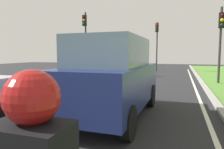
% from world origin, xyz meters
% --- Properties ---
extents(ground_plane, '(60.00, 60.00, 0.00)m').
position_xyz_m(ground_plane, '(0.00, 14.00, 0.00)').
color(ground_plane, '#262628').
extents(lane_line_center, '(0.12, 32.00, 0.01)m').
position_xyz_m(lane_line_center, '(-0.70, 14.00, 0.00)').
color(lane_line_center, silver).
rests_on(lane_line_center, ground).
extents(lane_line_right_edge, '(0.12, 32.00, 0.01)m').
position_xyz_m(lane_line_right_edge, '(3.60, 14.00, 0.00)').
color(lane_line_right_edge, silver).
rests_on(lane_line_right_edge, ground).
extents(curb_right, '(0.24, 48.00, 0.12)m').
position_xyz_m(curb_right, '(4.10, 14.00, 0.06)').
color(curb_right, '#9E9B93').
rests_on(curb_right, ground).
extents(car_suv_ahead, '(2.01, 4.52, 2.28)m').
position_xyz_m(car_suv_ahead, '(0.99, 9.11, 1.17)').
color(car_suv_ahead, navy).
rests_on(car_suv_ahead, ground).
extents(traffic_light_near_right, '(0.32, 0.50, 4.62)m').
position_xyz_m(traffic_light_near_right, '(5.03, 17.47, 3.06)').
color(traffic_light_near_right, '#2D2D2D').
rests_on(traffic_light_near_right, ground).
extents(traffic_light_overhead_left, '(0.32, 0.50, 5.36)m').
position_xyz_m(traffic_light_overhead_left, '(-5.03, 19.87, 3.61)').
color(traffic_light_overhead_left, '#2D2D2D').
rests_on(traffic_light_overhead_left, ground).
extents(traffic_light_far_median, '(0.32, 0.50, 5.21)m').
position_xyz_m(traffic_light_far_median, '(0.29, 26.25, 3.56)').
color(traffic_light_far_median, '#2D2D2D').
rests_on(traffic_light_far_median, ground).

